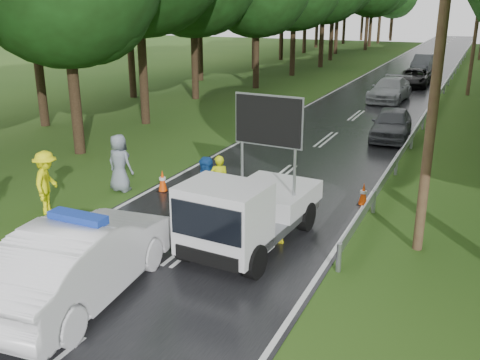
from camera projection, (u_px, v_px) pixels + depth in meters
The scene contains 21 objects.
ground at pixel (197, 243), 13.76m from camera, with size 160.00×160.00×0.00m, color #224614.
road at pixel (393, 86), 39.65m from camera, with size 7.00×140.00×0.02m, color black.
guardrail at pixel (447, 82), 37.73m from camera, with size 0.12×60.06×0.70m.
utility_pole_near at pixel (441, 41), 11.84m from camera, with size 1.40×0.24×10.00m.
utility_pole_mid at pixel (478, 16), 34.28m from camera, with size 1.40×0.24×10.00m.
police_sedan at pixel (82, 259), 10.99m from camera, with size 2.33×5.33×1.87m.
work_truck at pixel (246, 211), 13.19m from camera, with size 2.34×4.72×3.66m.
barrier at pixel (241, 206), 14.06m from camera, with size 2.50×0.38×1.04m.
officer at pixel (219, 181), 16.01m from camera, with size 0.58×0.38×1.60m, color #C1D10B.
civilian at pixel (208, 192), 14.59m from camera, with size 0.95×0.74×1.95m, color #164692.
bystander_left at pixel (47, 183), 15.42m from camera, with size 1.22×0.70×1.88m, color #FEFE0D.
bystander_right at pixel (120, 163), 17.29m from camera, with size 0.93×0.60×1.90m, color slate.
queue_car_first at pixel (392, 124), 24.10m from camera, with size 1.65×4.11×1.40m, color #45474D.
queue_car_second at pixel (390, 90), 33.51m from camera, with size 2.01×4.95×1.44m, color #999BA0.
queue_car_third at pixel (414, 78), 39.38m from camera, with size 2.14×4.64×1.29m, color black.
queue_car_fourth at pixel (423, 63), 48.32m from camera, with size 1.56×4.47×1.47m, color #46494E.
cone_near_left at pixel (93, 227), 13.77m from camera, with size 0.38×0.38×0.80m.
cone_center at pixel (200, 207), 15.08m from camera, with size 0.38×0.38×0.80m.
cone_far at pixel (272, 184), 17.18m from camera, with size 0.32×0.32×0.68m.
cone_left_mid at pixel (163, 181), 17.40m from camera, with size 0.35×0.35×0.74m.
cone_right at pixel (363, 194), 16.24m from camera, with size 0.33×0.33×0.71m.
Camera 1 is at (6.23, -10.96, 5.87)m, focal length 40.00 mm.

